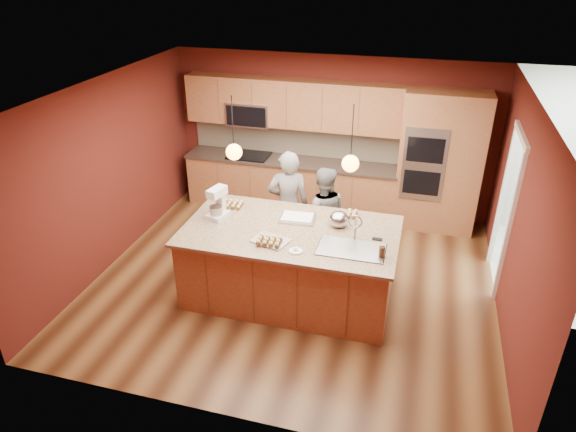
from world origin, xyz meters
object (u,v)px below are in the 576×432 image
(person_left, at_px, (288,205))
(stand_mixer, at_px, (218,205))
(island, at_px, (291,263))
(mixing_bowl, at_px, (339,219))
(person_right, at_px, (323,215))

(person_left, relative_size, stand_mixer, 3.97)
(island, relative_size, mixing_bowl, 10.74)
(island, bearing_deg, person_left, 107.58)
(island, xyz_separation_m, mixing_bowl, (0.56, 0.25, 0.60))
(person_right, bearing_deg, mixing_bowl, 102.58)
(mixing_bowl, bearing_deg, person_left, 139.02)
(person_left, xyz_separation_m, mixing_bowl, (0.89, -0.77, 0.28))
(person_left, height_order, person_right, person_left)
(island, height_order, person_right, person_right)
(stand_mixer, bearing_deg, mixing_bowl, 20.70)
(stand_mixer, bearing_deg, island, 10.01)
(mixing_bowl, bearing_deg, person_right, 115.21)
(island, relative_size, person_left, 1.64)
(person_left, relative_size, person_right, 1.13)
(mixing_bowl, bearing_deg, island, -155.78)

